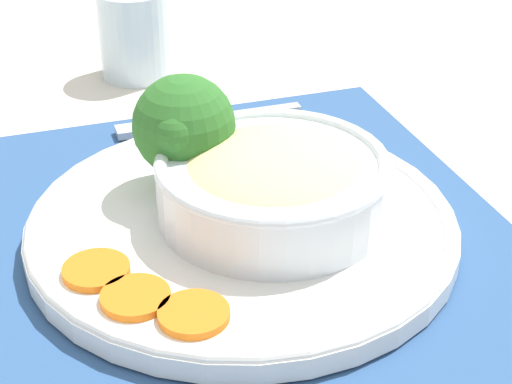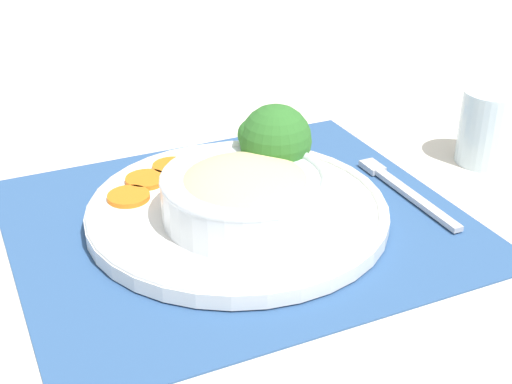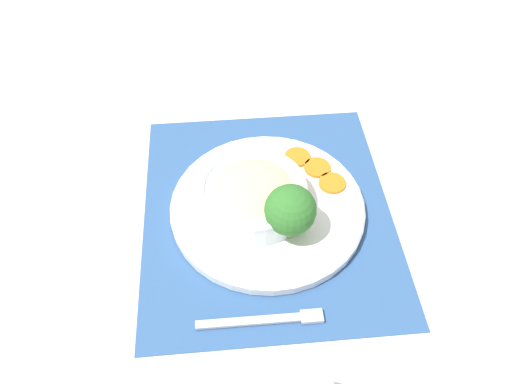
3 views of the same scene
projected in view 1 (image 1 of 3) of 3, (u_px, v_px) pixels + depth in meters
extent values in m
plane|color=beige|center=(242.00, 241.00, 0.65)|extent=(4.00, 4.00, 0.00)
cube|color=#2D5184|center=(242.00, 239.00, 0.65)|extent=(0.49, 0.44, 0.00)
cylinder|color=white|center=(242.00, 228.00, 0.65)|extent=(0.32, 0.32, 0.02)
torus|color=white|center=(242.00, 219.00, 0.64)|extent=(0.32, 0.32, 0.01)
cylinder|color=silver|center=(271.00, 187.00, 0.64)|extent=(0.17, 0.17, 0.04)
torus|color=silver|center=(272.00, 161.00, 0.63)|extent=(0.18, 0.18, 0.01)
ellipsoid|color=beige|center=(271.00, 174.00, 0.63)|extent=(0.14, 0.14, 0.05)
cylinder|color=#84AD5B|center=(186.00, 174.00, 0.68)|extent=(0.03, 0.03, 0.03)
sphere|color=#2D6B28|center=(184.00, 125.00, 0.66)|extent=(0.08, 0.08, 0.08)
sphere|color=#2D6B28|center=(176.00, 132.00, 0.63)|extent=(0.04, 0.04, 0.04)
sphere|color=#2D6B28|center=(189.00, 109.00, 0.67)|extent=(0.03, 0.03, 0.03)
cylinder|color=orange|center=(96.00, 270.00, 0.58)|extent=(0.05, 0.05, 0.01)
cylinder|color=orange|center=(136.00, 297.00, 0.56)|extent=(0.05, 0.05, 0.01)
cylinder|color=orange|center=(194.00, 314.00, 0.54)|extent=(0.05, 0.05, 0.01)
cylinder|color=silver|center=(135.00, 34.00, 0.91)|extent=(0.08, 0.08, 0.09)
cylinder|color=silver|center=(136.00, 49.00, 0.92)|extent=(0.06, 0.06, 0.06)
cube|color=#B7B7BC|center=(212.00, 119.00, 0.82)|extent=(0.02, 0.18, 0.01)
cube|color=#B7B7BC|center=(133.00, 130.00, 0.80)|extent=(0.02, 0.03, 0.01)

